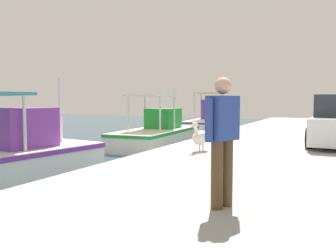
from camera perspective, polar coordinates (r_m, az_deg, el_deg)
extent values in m
cube|color=#723399|center=(10.18, -22.28, -0.23)|extent=(1.63, 1.49, 1.03)
cylinder|color=silver|center=(9.30, -21.77, 0.37)|extent=(0.08, 0.08, 1.35)
cylinder|color=silver|center=(10.95, -16.68, 2.42)|extent=(0.10, 0.10, 1.87)
cube|color=silver|center=(17.04, -1.74, -1.86)|extent=(6.22, 2.51, 0.81)
cube|color=#1E8C2D|center=(17.01, -1.75, -0.76)|extent=(6.26, 2.55, 0.12)
cube|color=#1E8C2D|center=(17.67, -0.73, 1.23)|extent=(1.78, 1.40, 0.95)
cylinder|color=silver|center=(15.39, -1.26, 1.85)|extent=(0.08, 0.08, 1.53)
cylinder|color=silver|center=(16.07, -6.26, 1.93)|extent=(0.08, 0.08, 1.53)
cylinder|color=silver|center=(16.91, 0.99, 2.07)|extent=(0.08, 0.08, 1.53)
cylinder|color=silver|center=(17.53, -3.66, 2.14)|extent=(0.08, 0.08, 1.53)
cube|color=silver|center=(16.44, -2.55, 4.80)|extent=(2.56, 1.74, 0.08)
cylinder|color=silver|center=(19.06, 1.08, 3.07)|extent=(0.10, 0.10, 2.02)
torus|color=orange|center=(17.99, -2.78, 1.28)|extent=(0.54, 0.13, 0.54)
cube|color=white|center=(24.00, 6.78, 0.01)|extent=(6.64, 2.81, 0.90)
cube|color=#723399|center=(23.97, 6.78, 0.89)|extent=(6.68, 2.85, 0.12)
cube|color=#723399|center=(24.73, 7.20, 2.67)|extent=(1.93, 1.46, 1.29)
cylinder|color=silver|center=(22.36, 7.85, 3.01)|extent=(0.08, 0.08, 1.70)
cylinder|color=silver|center=(22.70, 4.18, 3.06)|extent=(0.08, 0.08, 1.70)
cylinder|color=silver|center=(24.07, 8.68, 3.09)|extent=(0.08, 0.08, 1.70)
cylinder|color=silver|center=(24.39, 5.25, 3.14)|extent=(0.08, 0.08, 1.70)
cube|color=#D8CC72|center=(23.37, 6.51, 5.26)|extent=(2.77, 1.83, 0.08)
cylinder|color=silver|center=(26.30, 7.96, 3.98)|extent=(0.10, 0.10, 2.41)
torus|color=orange|center=(24.96, 5.69, 2.70)|extent=(0.55, 0.16, 0.54)
cylinder|color=tan|center=(10.08, 4.99, -3.27)|extent=(0.04, 0.04, 0.22)
cylinder|color=tan|center=(10.02, 5.56, -3.32)|extent=(0.04, 0.04, 0.22)
ellipsoid|color=white|center=(9.98, 5.13, -1.90)|extent=(0.70, 0.45, 0.40)
ellipsoid|color=silver|center=(10.01, 5.29, -1.54)|extent=(0.61, 0.48, 0.28)
cylinder|color=white|center=(9.80, 4.52, -0.72)|extent=(0.21, 0.13, 0.27)
sphere|color=white|center=(9.72, 4.26, 0.19)|extent=(0.19, 0.19, 0.16)
cone|color=#F2B272|center=(9.55, 3.58, 0.00)|extent=(0.31, 0.14, 0.07)
cylinder|color=#4C3823|center=(4.92, 9.29, -7.33)|extent=(0.16, 0.16, 0.90)
cylinder|color=#4C3823|center=(4.77, 7.76, -7.68)|extent=(0.16, 0.16, 0.90)
cube|color=navy|center=(4.75, 8.64, 1.27)|extent=(0.48, 0.38, 0.58)
cylinder|color=navy|center=(4.95, 10.55, 1.13)|extent=(0.10, 0.10, 0.55)
cylinder|color=navy|center=(4.55, 6.56, 0.91)|extent=(0.10, 0.10, 0.55)
sphere|color=tan|center=(4.74, 8.69, 6.34)|extent=(0.22, 0.22, 0.22)
cylinder|color=black|center=(11.20, 21.45, -1.82)|extent=(0.60, 0.19, 0.60)
cylinder|color=black|center=(13.72, 22.39, -0.77)|extent=(0.60, 0.19, 0.60)
cylinder|color=#333338|center=(16.04, 9.83, -0.07)|extent=(0.24, 0.24, 0.46)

